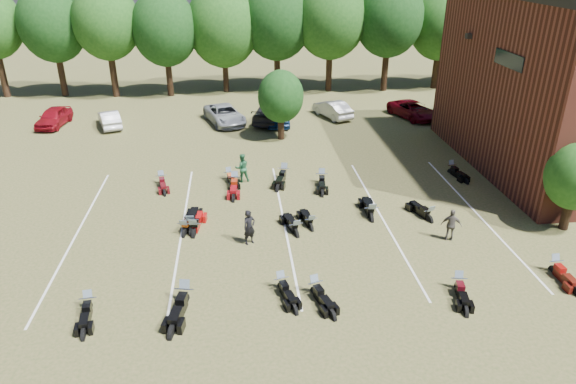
{
  "coord_description": "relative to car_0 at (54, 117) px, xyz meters",
  "views": [
    {
      "loc": [
        -5.13,
        -19.37,
        12.33
      ],
      "look_at": [
        -2.7,
        4.0,
        1.2
      ],
      "focal_mm": 32.0,
      "sensor_mm": 36.0,
      "label": 1
    }
  ],
  "objects": [
    {
      "name": "tree_line",
      "position": [
        18.08,
        8.72,
        5.61
      ],
      "size": [
        56.0,
        6.0,
        9.79
      ],
      "color": "black",
      "rests_on": "ground"
    },
    {
      "name": "motorcycle_6",
      "position": [
        26.97,
        -22.82,
        -0.71
      ],
      "size": [
        0.69,
        2.11,
        1.17
      ],
      "primitive_type": null,
      "rotation": [
        0.0,
        0.0,
        0.01
      ],
      "color": "#470E0A",
      "rests_on": "ground"
    },
    {
      "name": "motorcycle_0",
      "position": [
        8.12,
        -23.36,
        -0.71
      ],
      "size": [
        0.86,
        2.13,
        1.16
      ],
      "primitive_type": null,
      "rotation": [
        0.0,
        0.0,
        0.1
      ],
      "color": "black",
      "rests_on": "ground"
    },
    {
      "name": "young_tree_near_building",
      "position": [
        29.58,
        -19.28,
        2.05
      ],
      "size": [
        2.8,
        2.8,
        4.16
      ],
      "color": "black",
      "rests_on": "ground"
    },
    {
      "name": "motorcycle_1",
      "position": [
        11.68,
        -23.32,
        -0.71
      ],
      "size": [
        1.25,
        2.58,
        1.38
      ],
      "primitive_type": null,
      "rotation": [
        0.0,
        0.0,
        -0.19
      ],
      "color": "black",
      "rests_on": "ground"
    },
    {
      "name": "motorcycle_15",
      "position": [
        13.69,
        -12.81,
        -0.71
      ],
      "size": [
        0.88,
        2.39,
        1.31
      ],
      "primitive_type": null,
      "rotation": [
        0.0,
        0.0,
        -0.06
      ],
      "color": "maroon",
      "rests_on": "ground"
    },
    {
      "name": "car_3",
      "position": [
        16.69,
        -0.57,
        0.07
      ],
      "size": [
        3.65,
        5.74,
        1.55
      ],
      "primitive_type": "imported",
      "rotation": [
        0.0,
        0.0,
        2.84
      ],
      "color": "black",
      "rests_on": "ground"
    },
    {
      "name": "motorcycle_7",
      "position": [
        11.71,
        -18.1,
        -0.71
      ],
      "size": [
        1.03,
        2.39,
        1.29
      ],
      "primitive_type": null,
      "rotation": [
        0.0,
        0.0,
        3.01
      ],
      "color": "#910B0A",
      "rests_on": "ground"
    },
    {
      "name": "car_5",
      "position": [
        21.7,
        0.03,
        -0.03
      ],
      "size": [
        2.89,
        4.34,
        1.35
      ],
      "primitive_type": "imported",
      "rotation": [
        0.0,
        0.0,
        3.53
      ],
      "color": "#B4B4AF",
      "rests_on": "ground"
    },
    {
      "name": "ground",
      "position": [
        19.08,
        -20.28,
        -0.71
      ],
      "size": [
        160.0,
        160.0,
        0.0
      ],
      "primitive_type": "plane",
      "color": "brown",
      "rests_on": "ground"
    },
    {
      "name": "motorcycle_19",
      "position": [
        18.72,
        -12.79,
        -0.71
      ],
      "size": [
        1.01,
        2.31,
        1.25
      ],
      "primitive_type": null,
      "rotation": [
        0.0,
        0.0,
        -0.14
      ],
      "color": "black",
      "rests_on": "ground"
    },
    {
      "name": "person_green",
      "position": [
        14.14,
        -12.01,
        0.15
      ],
      "size": [
        0.95,
        0.8,
        1.72
      ],
      "primitive_type": "imported",
      "rotation": [
        0.0,
        0.0,
        3.34
      ],
      "color": "#235D37",
      "rests_on": "ground"
    },
    {
      "name": "motorcycle_11",
      "position": [
        17.33,
        -18.07,
        -0.71
      ],
      "size": [
        1.0,
        2.09,
        1.12
      ],
      "primitive_type": null,
      "rotation": [
        0.0,
        0.0,
        3.33
      ],
      "color": "black",
      "rests_on": "ground"
    },
    {
      "name": "motorcycle_18",
      "position": [
        16.61,
        -11.86,
        -0.71
      ],
      "size": [
        1.42,
        2.48,
        1.32
      ],
      "primitive_type": null,
      "rotation": [
        0.0,
        0.0,
        -0.3
      ],
      "color": "black",
      "rests_on": "ground"
    },
    {
      "name": "car_1",
      "position": [
        4.31,
        -0.72,
        -0.07
      ],
      "size": [
        2.54,
        4.08,
        1.27
      ],
      "primitive_type": "imported",
      "rotation": [
        0.0,
        0.0,
        3.48
      ],
      "color": "silver",
      "rests_on": "ground"
    },
    {
      "name": "parking_lines",
      "position": [
        16.08,
        -17.28,
        -0.7
      ],
      "size": [
        20.1,
        14.0,
        0.01
      ],
      "color": "silver",
      "rests_on": "ground"
    },
    {
      "name": "motorcycle_12",
      "position": [
        20.48,
        -17.43,
        -0.71
      ],
      "size": [
        0.84,
        2.41,
        1.33
      ],
      "primitive_type": null,
      "rotation": [
        0.0,
        0.0,
        3.11
      ],
      "color": "black",
      "rests_on": "ground"
    },
    {
      "name": "motorcycle_2",
      "position": [
        15.44,
        -22.83,
        -0.71
      ],
      "size": [
        1.14,
        2.13,
        1.14
      ],
      "primitive_type": null,
      "rotation": [
        0.0,
        0.0,
        0.25
      ],
      "color": "black",
      "rests_on": "ground"
    },
    {
      "name": "car_7",
      "position": [
        33.11,
        -1.03,
        0.08
      ],
      "size": [
        4.13,
        5.84,
        1.57
      ],
      "primitive_type": "imported",
      "rotation": [
        0.0,
        0.0,
        3.54
      ],
      "color": "#343439",
      "rests_on": "ground"
    },
    {
      "name": "motorcycle_9",
      "position": [
        11.56,
        -17.82,
        -0.71
      ],
      "size": [
        0.93,
        2.53,
        1.39
      ],
      "primitive_type": null,
      "rotation": [
        0.0,
        0.0,
        3.09
      ],
      "color": "black",
      "rests_on": "ground"
    },
    {
      "name": "car_0",
      "position": [
        0.0,
        0.0,
        0.0
      ],
      "size": [
        2.13,
        4.31,
        1.41
      ],
      "primitive_type": "imported",
      "rotation": [
        0.0,
        0.0,
        -0.12
      ],
      "color": "maroon",
      "rests_on": "ground"
    },
    {
      "name": "motorcycle_3",
      "position": [
        16.72,
        -23.27,
        -0.71
      ],
      "size": [
        1.24,
        2.2,
        1.17
      ],
      "primitive_type": null,
      "rotation": [
        0.0,
        0.0,
        0.29
      ],
      "color": "black",
      "rests_on": "ground"
    },
    {
      "name": "car_2",
      "position": [
        13.05,
        -0.68,
        -0.01
      ],
      "size": [
        3.73,
        5.46,
        1.39
      ],
      "primitive_type": "imported",
      "rotation": [
        0.0,
        0.0,
        0.31
      ],
      "color": "#93959B",
      "rests_on": "ground"
    },
    {
      "name": "motorcycle_20",
      "position": [
        26.8,
        -12.15,
        -0.71
      ],
      "size": [
        1.05,
        2.14,
        1.14
      ],
      "primitive_type": null,
      "rotation": [
        0.0,
        0.0,
        0.2
      ],
      "color": "black",
      "rests_on": "ground"
    },
    {
      "name": "motorcycle_17",
      "position": [
        13.37,
        -11.81,
        -0.71
      ],
      "size": [
        1.1,
        2.1,
        1.12
      ],
      "primitive_type": null,
      "rotation": [
        0.0,
        0.0,
        0.24
      ],
      "color": "black",
      "rests_on": "ground"
    },
    {
      "name": "person_black",
      "position": [
        14.32,
        -19.1,
        0.13
      ],
      "size": [
        0.73,
        0.65,
        1.68
      ],
      "primitive_type": "imported",
      "rotation": [
        0.0,
        0.0,
        0.52
      ],
      "color": "black",
      "rests_on": "ground"
    },
    {
      "name": "young_tree_midfield",
      "position": [
        17.08,
        -4.78,
        2.39
      ],
      "size": [
        3.2,
        3.2,
        4.7
      ],
      "color": "black",
      "rests_on": "ground"
    },
    {
      "name": "car_6",
      "position": [
        28.12,
        -0.79,
        -0.05
      ],
      "size": [
        3.63,
        5.14,
        1.3
      ],
      "primitive_type": "imported",
      "rotation": [
        0.0,
        0.0,
        0.35
      ],
      "color": "#5B050F",
      "rests_on": "ground"
    },
    {
      "name": "car_4",
      "position": [
        17.15,
        -1.22,
        0.03
      ],
      "size": [
        1.86,
        4.36,
        1.47
      ],
      "primitive_type": "imported",
      "rotation": [
        0.0,
        0.0,
        -0.03
      ],
      "color": "#0B2350",
      "rests_on": "ground"
    },
    {
      "name": "motorcycle_5",
      "position": [
        22.44,
        -23.58,
        -0.71
      ],
      "size": [
        1.04,
        2.15,
        1.15
      ],
      "primitive_type": null,
      "rotation": [
        0.0,
        0.0,
        -0.2
      ],
      "color": "black",
      "rests_on": "ground"
    },
    {
      "name": "person_grey",
      "position": [
        23.63,
        -19.76,
        0.08
      ],
      "size": [
        1.0,
        0.68,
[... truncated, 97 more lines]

